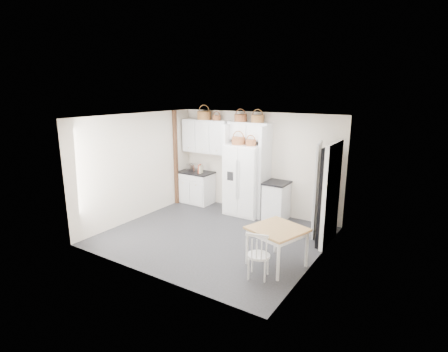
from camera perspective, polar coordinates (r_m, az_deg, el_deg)
The scene contains 28 objects.
floor at distance 7.82m, azimuth -1.57°, elevation -9.73°, with size 4.50×4.50×0.00m, color #242424.
ceiling at distance 7.19m, azimuth -1.70°, elevation 9.63°, with size 4.50×4.50×0.00m, color white.
wall_back at distance 9.08m, azimuth 5.49°, elevation 2.17°, with size 4.50×4.50×0.00m, color silver.
wall_left at distance 8.83m, azimuth -13.80°, elevation 1.50°, with size 4.00×4.00×0.00m, color silver.
wall_right at distance 6.45m, azimuth 15.16°, elevation -3.11°, with size 4.00×4.00×0.00m, color silver.
refrigerator at distance 8.93m, azimuth 3.53°, elevation -0.58°, with size 0.94×0.75×1.81m, color white.
base_cab_left at distance 9.96m, azimuth -4.53°, elevation -1.91°, with size 0.93×0.59×0.86m, color white.
base_cab_right at distance 8.74m, azimuth 8.56°, elevation -4.12°, with size 0.52×0.62×0.91m, color white.
dining_table at distance 6.53m, azimuth 8.61°, elevation -11.35°, with size 0.88×0.88×0.73m, color #9C673A.
windsor_chair at distance 6.09m, azimuth 5.66°, elevation -12.78°, with size 0.40×0.36×0.81m, color white.
counter_left at distance 9.84m, azimuth -4.58°, elevation 0.61°, with size 0.97×0.63×0.04m, color black.
counter_right at distance 8.61m, azimuth 8.68°, elevation -1.11°, with size 0.56×0.66×0.04m, color black.
toaster at distance 9.89m, azimuth -5.21°, elevation 1.39°, with size 0.30×0.17×0.21m, color silver.
cookbook_red at distance 9.64m, azimuth -4.02°, elevation 1.19°, with size 0.04×0.16×0.24m, color #B4472A.
cookbook_cream at distance 9.62m, azimuth -3.77°, elevation 1.10°, with size 0.03×0.15×0.22m, color beige.
basket_upper_b at distance 9.59m, azimuth -3.26°, elevation 9.86°, with size 0.39×0.39×0.23m, color brown.
basket_upper_c at distance 9.36m, azimuth -1.22°, elevation 9.48°, with size 0.23×0.23×0.13m, color brown.
basket_bridge_a at distance 8.97m, azimuth 2.71°, elevation 9.44°, with size 0.32×0.32×0.18m, color brown.
basket_bridge_b at distance 8.74m, azimuth 5.50°, elevation 9.28°, with size 0.32×0.32×0.18m, color brown.
basket_fridge_a at distance 8.73m, azimuth 2.36°, elevation 5.78°, with size 0.34×0.34×0.18m, color brown.
basket_fridge_b at distance 8.56m, azimuth 4.40°, elevation 5.45°, with size 0.26×0.26×0.14m, color brown.
upper_cabinet at distance 9.61m, azimuth -2.93°, elevation 6.49°, with size 1.40×0.34×0.90m, color white.
bridge_cabinet at distance 8.87m, azimuth 4.24°, elevation 7.32°, with size 1.12×0.34×0.45m, color white.
fridge_panel_left at distance 9.17m, azimuth 0.94°, elevation 1.39°, with size 0.08×0.60×2.30m, color white.
fridge_panel_right at distance 8.69m, azimuth 6.67°, elevation 0.60°, with size 0.08×0.60×2.30m, color white.
trim_post at distance 9.75m, azimuth -7.88°, elevation 2.92°, with size 0.09×0.09×2.60m, color #412113.
doorway_void at distance 7.47m, azimuth 16.72°, elevation -3.10°, with size 0.18×0.85×2.05m, color black.
door_slab at distance 7.88m, azimuth 14.90°, elevation -2.11°, with size 0.80×0.04×2.05m, color white.
Camera 1 is at (4.04, -5.92, 3.13)m, focal length 28.00 mm.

